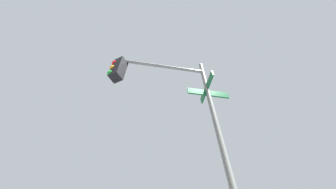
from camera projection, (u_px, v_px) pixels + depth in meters
traffic_signal_near at (168, 100)px, 4.15m from camera, size 2.66×1.97×6.23m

